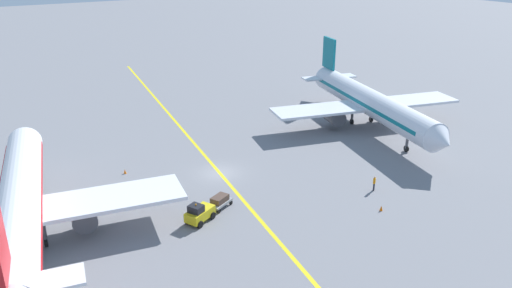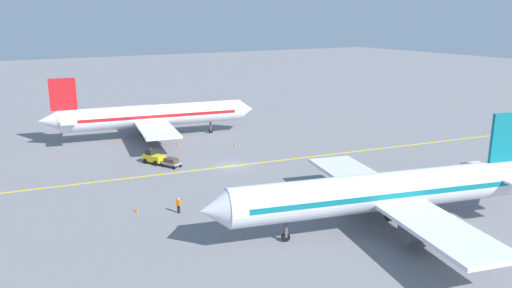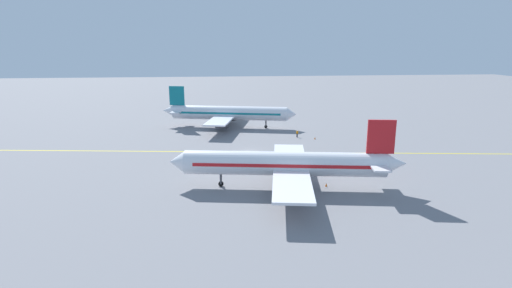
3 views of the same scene
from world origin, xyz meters
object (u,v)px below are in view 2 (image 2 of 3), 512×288
Objects in this scene: airplane_adjacent_stand at (386,192)px; traffic_cone_far_edge at (235,144)px; airplane_at_gate at (152,116)px; traffic_cone_mid_apron at (137,209)px; traffic_cone_near_nose at (178,144)px; baggage_tug_white at (154,157)px; traffic_cone_by_wingtip at (117,140)px; ground_crew_worker at (178,205)px; baggage_cart_trailing at (171,162)px.

airplane_adjacent_stand is 63.98× the size of traffic_cone_far_edge.
airplane_at_gate is 33.43m from traffic_cone_mid_apron.
traffic_cone_near_nose is 27.54m from traffic_cone_mid_apron.
traffic_cone_by_wingtip is (-14.72, -1.23, -0.63)m from baggage_tug_white.
airplane_adjacent_stand is at bearing 7.77° from traffic_cone_near_nose.
ground_crew_worker is (18.79, -3.74, 0.01)m from baggage_tug_white.
airplane_adjacent_stand is at bearing 20.30° from baggage_tug_white.
traffic_cone_far_edge is (-35.08, 2.30, -3.43)m from airplane_adjacent_stand.
ground_crew_worker is 3.05× the size of traffic_cone_near_nose.
baggage_cart_trailing is at bearing -25.86° from traffic_cone_near_nose.
airplane_adjacent_stand is at bearing 15.66° from traffic_cone_by_wingtip.
traffic_cone_mid_apron and traffic_cone_far_edge have the same top height.
airplane_adjacent_stand is 63.98× the size of traffic_cone_near_nose.
airplane_adjacent_stand is at bearing 8.57° from airplane_at_gate.
ground_crew_worker is (15.85, -5.23, 0.15)m from baggage_cart_trailing.
baggage_tug_white reaches higher than traffic_cone_mid_apron.
airplane_at_gate reaches higher than traffic_cone_mid_apron.
baggage_cart_trailing is 5.37× the size of traffic_cone_by_wingtip.
baggage_tug_white reaches higher than traffic_cone_far_edge.
airplane_at_gate is 64.46× the size of traffic_cone_by_wingtip.
traffic_cone_by_wingtip is at bearing -91.29° from airplane_at_gate.
traffic_cone_near_nose and traffic_cone_mid_apron have the same top height.
airplane_at_gate is 7.02m from traffic_cone_by_wingtip.
ground_crew_worker is at bearing -39.85° from traffic_cone_far_edge.
traffic_cone_mid_apron is at bearing -30.36° from traffic_cone_near_nose.
traffic_cone_far_edge is (-21.55, 17.99, -0.63)m from ground_crew_worker.
airplane_at_gate and airplane_adjacent_stand have the same top height.
airplane_adjacent_stand reaches higher than traffic_cone_far_edge.
baggage_cart_trailing is at bearing -65.91° from traffic_cone_far_edge.
baggage_cart_trailing is at bearing 146.40° from traffic_cone_mid_apron.
traffic_cone_by_wingtip is (-31.03, 6.16, 0.00)m from traffic_cone_mid_apron.
traffic_cone_mid_apron is at bearing -21.68° from airplane_at_gate.
ground_crew_worker is at bearing -4.27° from traffic_cone_by_wingtip.
traffic_cone_by_wingtip is (-33.51, 2.50, -0.63)m from ground_crew_worker.
airplane_adjacent_stand is 34.57m from baggage_tug_white.
ground_crew_worker is at bearing 55.98° from traffic_cone_mid_apron.
traffic_cone_near_nose is (-39.76, -5.43, -3.43)m from airplane_adjacent_stand.
traffic_cone_mid_apron is at bearing -24.38° from baggage_tug_white.
traffic_cone_near_nose is (7.13, 1.64, -3.43)m from airplane_at_gate.
airplane_adjacent_stand is at bearing 19.61° from baggage_cart_trailing.
traffic_cone_near_nose and traffic_cone_by_wingtip have the same top height.
traffic_cone_by_wingtip is (-17.66, -2.72, -0.49)m from baggage_cart_trailing.
traffic_cone_near_nose is 10.63m from traffic_cone_by_wingtip.
traffic_cone_mid_apron and traffic_cone_by_wingtip have the same top height.
traffic_cone_near_nose is at bearing 154.14° from baggage_cart_trailing.
traffic_cone_near_nose is (-26.24, 10.26, -0.63)m from ground_crew_worker.
baggage_cart_trailing is 1.76× the size of ground_crew_worker.
traffic_cone_far_edge is at bearing 58.78° from traffic_cone_near_nose.
baggage_tug_white is 19.16m from ground_crew_worker.
baggage_cart_trailing is (2.94, 1.49, -0.14)m from baggage_tug_white.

